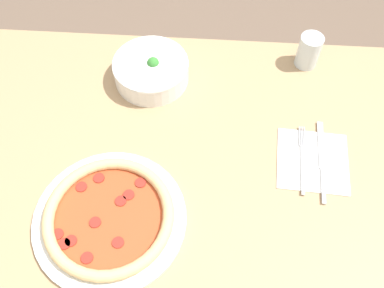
% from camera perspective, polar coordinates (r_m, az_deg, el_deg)
% --- Properties ---
extents(ground_plane, '(8.00, 8.00, 0.00)m').
position_cam_1_polar(ground_plane, '(1.69, -2.10, -18.10)').
color(ground_plane, brown).
extents(dining_table, '(1.31, 1.05, 0.74)m').
position_cam_1_polar(dining_table, '(1.07, -3.19, -9.52)').
color(dining_table, tan).
rests_on(dining_table, ground_plane).
extents(pizza, '(0.34, 0.34, 0.04)m').
position_cam_1_polar(pizza, '(0.97, -11.00, -9.57)').
color(pizza, white).
rests_on(pizza, dining_table).
extents(bowl, '(0.20, 0.20, 0.08)m').
position_cam_1_polar(bowl, '(1.17, -5.50, 9.84)').
color(bowl, white).
rests_on(bowl, dining_table).
extents(napkin, '(0.18, 0.18, 0.00)m').
position_cam_1_polar(napkin, '(1.08, 15.78, -2.17)').
color(napkin, white).
rests_on(napkin, dining_table).
extents(fork, '(0.02, 0.19, 0.00)m').
position_cam_1_polar(fork, '(1.07, 14.50, -2.09)').
color(fork, silver).
rests_on(fork, napkin).
extents(knife, '(0.02, 0.23, 0.01)m').
position_cam_1_polar(knife, '(1.07, 16.94, -2.59)').
color(knife, silver).
rests_on(knife, napkin).
extents(glass, '(0.06, 0.06, 0.10)m').
position_cam_1_polar(glass, '(1.24, 15.30, 11.88)').
color(glass, silver).
rests_on(glass, dining_table).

